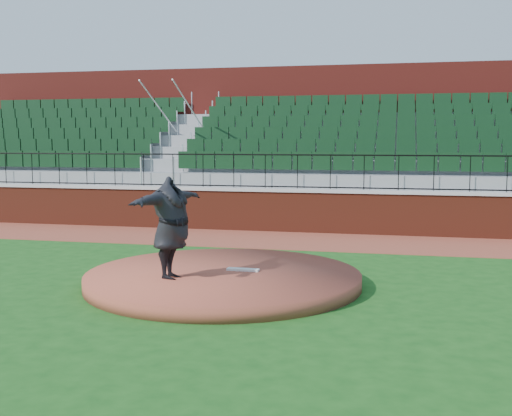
# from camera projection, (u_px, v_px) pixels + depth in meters

# --- Properties ---
(ground) EXTENTS (90.00, 90.00, 0.00)m
(ground) POSITION_uv_depth(u_px,v_px,m) (239.00, 283.00, 12.17)
(ground) COLOR #164A15
(ground) RESTS_ON ground
(warning_track) EXTENTS (34.00, 3.20, 0.01)m
(warning_track) POSITION_uv_depth(u_px,v_px,m) (288.00, 240.00, 17.40)
(warning_track) COLOR brown
(warning_track) RESTS_ON ground
(field_wall) EXTENTS (34.00, 0.35, 1.20)m
(field_wall) POSITION_uv_depth(u_px,v_px,m) (297.00, 212.00, 18.89)
(field_wall) COLOR maroon
(field_wall) RESTS_ON ground
(wall_cap) EXTENTS (34.00, 0.45, 0.10)m
(wall_cap) POSITION_uv_depth(u_px,v_px,m) (297.00, 190.00, 18.82)
(wall_cap) COLOR #B7B7B7
(wall_cap) RESTS_ON field_wall
(wall_railing) EXTENTS (34.00, 0.05, 1.00)m
(wall_railing) POSITION_uv_depth(u_px,v_px,m) (297.00, 172.00, 18.76)
(wall_railing) COLOR black
(wall_railing) RESTS_ON wall_cap
(seating_stands) EXTENTS (34.00, 5.10, 4.60)m
(seating_stands) POSITION_uv_depth(u_px,v_px,m) (310.00, 153.00, 21.35)
(seating_stands) COLOR gray
(seating_stands) RESTS_ON ground
(concourse_wall) EXTENTS (34.00, 0.50, 5.50)m
(concourse_wall) POSITION_uv_depth(u_px,v_px,m) (321.00, 140.00, 24.01)
(concourse_wall) COLOR maroon
(concourse_wall) RESTS_ON ground
(pitchers_mound) EXTENTS (5.20, 5.20, 0.25)m
(pitchers_mound) POSITION_uv_depth(u_px,v_px,m) (223.00, 278.00, 12.02)
(pitchers_mound) COLOR brown
(pitchers_mound) RESTS_ON ground
(pitching_rubber) EXTENTS (0.63, 0.18, 0.04)m
(pitching_rubber) POSITION_uv_depth(u_px,v_px,m) (243.00, 270.00, 12.13)
(pitching_rubber) COLOR white
(pitching_rubber) RESTS_ON pitchers_mound
(pitcher) EXTENTS (1.00, 2.35, 1.85)m
(pitcher) POSITION_uv_depth(u_px,v_px,m) (171.00, 228.00, 11.37)
(pitcher) COLOR black
(pitcher) RESTS_ON pitchers_mound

